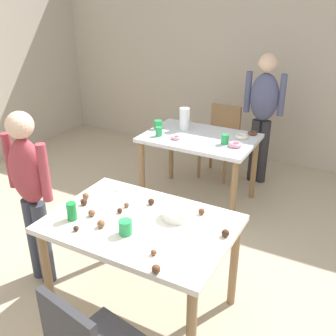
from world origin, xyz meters
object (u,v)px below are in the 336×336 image
object	(u,v)px
chair_far_table	(221,137)
pitcher_far	(184,119)
person_girl_near	(30,187)
dining_table_near	(141,234)
soda_can	(72,211)
person_adult_far	(263,108)
mixing_bowl	(176,214)
dining_table_far	(199,145)

from	to	relation	value
chair_far_table	pitcher_far	xyz separation A→B (m)	(-0.21, -0.63, 0.37)
person_girl_near	pitcher_far	xyz separation A→B (m)	(0.32, 1.90, 0.04)
chair_far_table	person_girl_near	bearing A→B (deg)	-101.77
dining_table_near	chair_far_table	size ratio (longest dim) A/B	1.39
person_girl_near	soda_can	bearing A→B (deg)	-11.30
dining_table_near	person_adult_far	size ratio (longest dim) A/B	0.80
person_adult_far	mixing_bowl	world-z (taller)	person_adult_far
chair_far_table	person_girl_near	distance (m)	2.60
person_girl_near	person_adult_far	distance (m)	2.74
dining_table_near	person_girl_near	xyz separation A→B (m)	(-0.89, -0.10, 0.17)
dining_table_far	soda_can	bearing A→B (deg)	-92.69
person_girl_near	pitcher_far	distance (m)	1.92
chair_far_table	mixing_bowl	distance (m)	2.35
mixing_bowl	pitcher_far	size ratio (longest dim) A/B	0.80
dining_table_near	pitcher_far	world-z (taller)	pitcher_far
chair_far_table	mixing_bowl	world-z (taller)	chair_far_table
dining_table_far	chair_far_table	size ratio (longest dim) A/B	1.32
dining_table_far	soda_can	world-z (taller)	soda_can
dining_table_far	soda_can	distance (m)	1.88
dining_table_far	person_adult_far	world-z (taller)	person_adult_far
dining_table_near	mixing_bowl	size ratio (longest dim) A/B	6.36
dining_table_near	pitcher_far	size ratio (longest dim) A/B	5.11
person_adult_far	chair_far_table	bearing A→B (deg)	-176.67
dining_table_near	soda_can	world-z (taller)	soda_can
person_adult_far	soda_can	distance (m)	2.70
soda_can	dining_table_far	bearing A→B (deg)	87.31
pitcher_far	dining_table_near	bearing A→B (deg)	-72.55
dining_table_near	dining_table_far	size ratio (longest dim) A/B	1.05
person_girl_near	mixing_bowl	size ratio (longest dim) A/B	7.34
mixing_bowl	chair_far_table	bearing A→B (deg)	103.49
dining_table_near	dining_table_far	distance (m)	1.71
person_girl_near	dining_table_near	bearing A→B (deg)	6.22
mixing_bowl	soda_can	distance (m)	0.69
dining_table_near	soda_can	size ratio (longest dim) A/B	9.94
dining_table_far	mixing_bowl	world-z (taller)	mixing_bowl
mixing_bowl	pitcher_far	bearing A→B (deg)	114.50
dining_table_near	person_girl_near	size ratio (longest dim) A/B	0.87
dining_table_near	chair_far_table	xyz separation A→B (m)	(-0.36, 2.43, -0.16)
person_adult_far	soda_can	world-z (taller)	person_adult_far
mixing_bowl	dining_table_far	bearing A→B (deg)	108.50
person_girl_near	soda_can	distance (m)	0.48
chair_far_table	person_adult_far	world-z (taller)	person_adult_far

